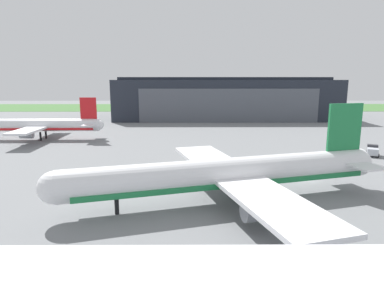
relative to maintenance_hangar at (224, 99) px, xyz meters
name	(u,v)px	position (x,y,z in m)	size (l,w,h in m)	color
ground_plane	(306,180)	(4.50, -96.23, -8.58)	(440.00, 440.00, 0.00)	slate
grass_field_strip	(222,107)	(4.50, 56.35, -8.54)	(440.00, 56.00, 0.08)	#457439
maintenance_hangar	(224,99)	(0.00, 0.00, 0.00)	(94.15, 37.55, 18.07)	#232833
airliner_near_right	(228,174)	(-10.19, -106.58, -4.54)	(46.79, 40.69, 13.45)	white
airliner_far_right	(38,126)	(-59.01, -56.83, -4.49)	(38.09, 29.63, 12.02)	silver
pushback_tractor	(373,151)	(25.70, -78.11, -7.39)	(3.77, 4.47, 2.36)	#2D2D33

